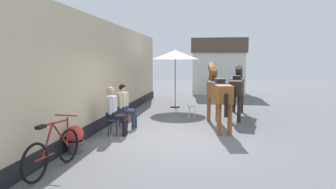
% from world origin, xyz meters
% --- Properties ---
extents(ground_plane, '(40.00, 40.00, 0.00)m').
position_xyz_m(ground_plane, '(0.00, 3.00, 0.00)').
color(ground_plane, slate).
extents(pub_facade_wall, '(0.34, 14.00, 3.40)m').
position_xyz_m(pub_facade_wall, '(-2.55, 1.50, 1.54)').
color(pub_facade_wall, '#CCB793').
rests_on(pub_facade_wall, ground_plane).
extents(distant_cottage, '(3.40, 2.60, 3.50)m').
position_xyz_m(distant_cottage, '(1.40, 11.17, 1.80)').
color(distant_cottage, silver).
rests_on(distant_cottage, ground_plane).
extents(seated_visitor_near, '(0.61, 0.49, 1.39)m').
position_xyz_m(seated_visitor_near, '(-1.77, -0.04, 0.78)').
color(seated_visitor_near, '#194C99').
rests_on(seated_visitor_near, ground_plane).
extents(seated_visitor_far, '(0.61, 0.48, 1.39)m').
position_xyz_m(seated_visitor_far, '(-1.74, 0.95, 0.78)').
color(seated_visitor_far, red).
rests_on(seated_visitor_far, ground_plane).
extents(saddled_horse_near, '(0.78, 2.98, 2.06)m').
position_xyz_m(saddled_horse_near, '(1.17, 1.50, 1.16)').
color(saddled_horse_near, brown).
rests_on(saddled_horse_near, ground_plane).
extents(saddled_horse_far, '(0.76, 2.98, 2.06)m').
position_xyz_m(saddled_horse_far, '(1.93, 3.37, 1.16)').
color(saddled_horse_far, '#2D231E').
rests_on(saddled_horse_far, ground_plane).
extents(flower_planter_near, '(0.43, 0.43, 0.64)m').
position_xyz_m(flower_planter_near, '(-2.13, -1.69, 0.33)').
color(flower_planter_near, '#4C4C51').
rests_on(flower_planter_near, ground_plane).
extents(leaning_bicycle, '(0.50, 1.76, 1.02)m').
position_xyz_m(leaning_bicycle, '(-2.02, -2.80, 0.40)').
color(leaning_bicycle, black).
rests_on(leaning_bicycle, ground_plane).
extents(cafe_parasol, '(2.10, 2.10, 2.58)m').
position_xyz_m(cafe_parasol, '(-0.66, 5.11, 2.36)').
color(cafe_parasol, black).
rests_on(cafe_parasol, ground_plane).
extents(spare_stool_white, '(0.32, 0.32, 0.46)m').
position_xyz_m(spare_stool_white, '(0.24, 2.69, 0.40)').
color(spare_stool_white, white).
rests_on(spare_stool_white, ground_plane).
extents(satchel_bag, '(0.29, 0.14, 0.20)m').
position_xyz_m(satchel_bag, '(-1.98, 1.60, 0.10)').
color(satchel_bag, maroon).
rests_on(satchel_bag, ground_plane).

